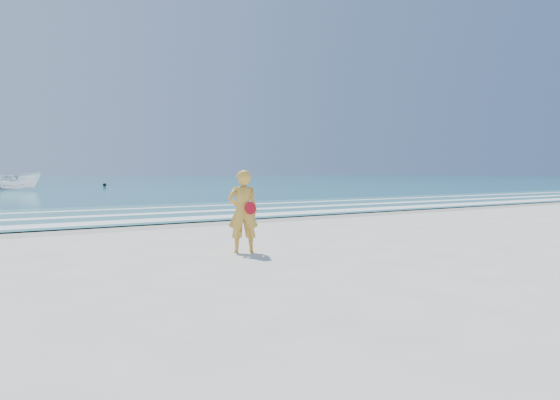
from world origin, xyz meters
TOP-DOWN VIEW (x-y plane):
  - ground at (0.00, 0.00)m, footprint 400.00×400.00m
  - wet_sand at (0.00, 9.00)m, footprint 400.00×2.40m
  - shallow at (0.00, 14.00)m, footprint 400.00×10.00m
  - foam_near at (0.00, 10.30)m, footprint 400.00×1.40m
  - foam_mid at (0.00, 13.20)m, footprint 400.00×0.90m
  - foam_far at (0.00, 16.50)m, footprint 400.00×0.60m
  - boat at (0.19, 46.33)m, footprint 4.65×3.23m
  - buoy at (10.32, 54.16)m, footprint 0.41×0.41m
  - woman at (-1.52, 2.26)m, footprint 0.77×0.65m

SIDE VIEW (x-z plane):
  - ground at x=0.00m, z-range 0.00..0.00m
  - wet_sand at x=0.00m, z-range 0.00..0.00m
  - shallow at x=0.00m, z-range 0.04..0.05m
  - foam_near at x=0.00m, z-range 0.05..0.06m
  - foam_mid at x=0.00m, z-range 0.05..0.06m
  - foam_far at x=0.00m, z-range 0.05..0.06m
  - buoy at x=10.32m, z-range 0.04..0.45m
  - boat at x=0.19m, z-range 0.04..1.72m
  - woman at x=-1.52m, z-range 0.00..1.78m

